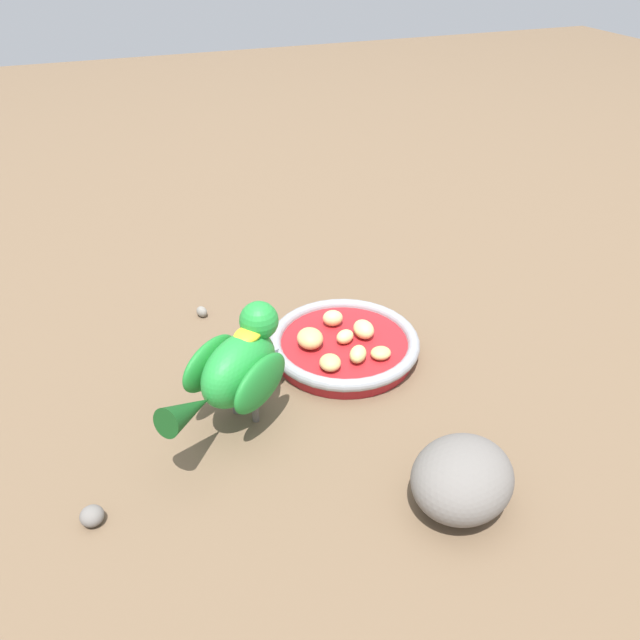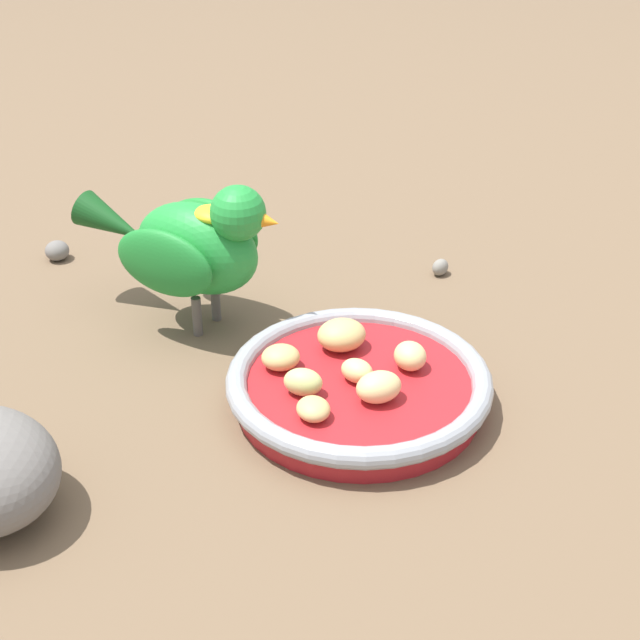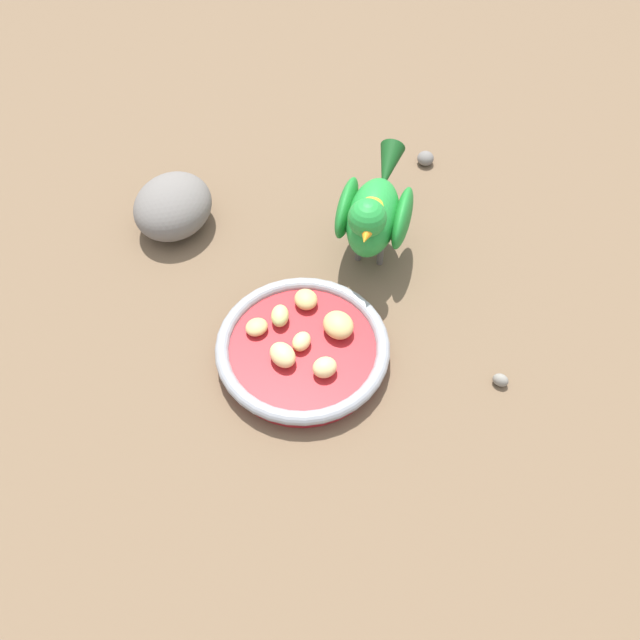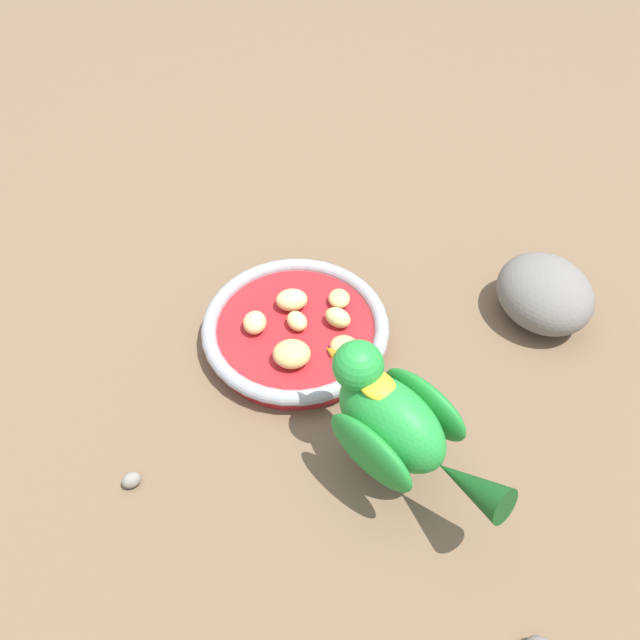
{
  "view_description": "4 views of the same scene",
  "coord_description": "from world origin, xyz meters",
  "px_view_note": "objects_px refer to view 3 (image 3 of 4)",
  "views": [
    {
      "loc": [
        -0.56,
        0.25,
        0.48
      ],
      "look_at": [
        0.05,
        0.02,
        0.04
      ],
      "focal_mm": 35.36,
      "sensor_mm": 36.0,
      "label": 1
    },
    {
      "loc": [
        -0.21,
        -0.49,
        0.4
      ],
      "look_at": [
        0.01,
        0.03,
        0.06
      ],
      "focal_mm": 52.56,
      "sensor_mm": 36.0,
      "label": 2
    },
    {
      "loc": [
        0.39,
        -0.24,
        0.66
      ],
      "look_at": [
        0.03,
        0.02,
        0.05
      ],
      "focal_mm": 40.23,
      "sensor_mm": 36.0,
      "label": 3
    },
    {
      "loc": [
        0.04,
        0.45,
        0.55
      ],
      "look_at": [
        0.01,
        0.02,
        0.06
      ],
      "focal_mm": 38.86,
      "sensor_mm": 36.0,
      "label": 4
    }
  ],
  "objects_px": {
    "parrot": "(374,212)",
    "apple_piece_6": "(324,368)",
    "apple_piece_0": "(304,340)",
    "pebble_1": "(500,380)",
    "rock_large": "(173,206)",
    "apple_piece_2": "(257,327)",
    "apple_piece_4": "(282,315)",
    "pebble_0": "(425,158)",
    "apple_piece_5": "(306,299)",
    "apple_piece_3": "(338,325)",
    "feeding_bowl": "(306,348)",
    "apple_piece_1": "(283,355)"
  },
  "relations": [
    {
      "from": "apple_piece_2",
      "to": "apple_piece_5",
      "type": "xyz_separation_m",
      "value": [
        0.0,
        0.06,
        0.0
      ]
    },
    {
      "from": "apple_piece_0",
      "to": "pebble_1",
      "type": "height_order",
      "value": "apple_piece_0"
    },
    {
      "from": "apple_piece_5",
      "to": "apple_piece_1",
      "type": "bearing_deg",
      "value": -53.43
    },
    {
      "from": "feeding_bowl",
      "to": "apple_piece_4",
      "type": "height_order",
      "value": "apple_piece_4"
    },
    {
      "from": "apple_piece_4",
      "to": "apple_piece_6",
      "type": "relative_size",
      "value": 1.05
    },
    {
      "from": "apple_piece_5",
      "to": "apple_piece_6",
      "type": "distance_m",
      "value": 0.09
    },
    {
      "from": "apple_piece_4",
      "to": "apple_piece_5",
      "type": "distance_m",
      "value": 0.03
    },
    {
      "from": "rock_large",
      "to": "pebble_1",
      "type": "xyz_separation_m",
      "value": [
        0.41,
        0.16,
        -0.03
      ]
    },
    {
      "from": "feeding_bowl",
      "to": "parrot",
      "type": "relative_size",
      "value": 1.18
    },
    {
      "from": "apple_piece_3",
      "to": "apple_piece_0",
      "type": "bearing_deg",
      "value": -100.55
    },
    {
      "from": "feeding_bowl",
      "to": "apple_piece_6",
      "type": "bearing_deg",
      "value": -7.56
    },
    {
      "from": "apple_piece_2",
      "to": "rock_large",
      "type": "distance_m",
      "value": 0.21
    },
    {
      "from": "apple_piece_3",
      "to": "apple_piece_4",
      "type": "distance_m",
      "value": 0.06
    },
    {
      "from": "apple_piece_3",
      "to": "apple_piece_2",
      "type": "bearing_deg",
      "value": -126.35
    },
    {
      "from": "apple_piece_4",
      "to": "pebble_1",
      "type": "xyz_separation_m",
      "value": [
        0.19,
        0.15,
        -0.02
      ]
    },
    {
      "from": "apple_piece_2",
      "to": "apple_piece_3",
      "type": "height_order",
      "value": "apple_piece_3"
    },
    {
      "from": "parrot",
      "to": "apple_piece_6",
      "type": "bearing_deg",
      "value": -2.77
    },
    {
      "from": "apple_piece_5",
      "to": "pebble_1",
      "type": "relative_size",
      "value": 1.63
    },
    {
      "from": "pebble_1",
      "to": "apple_piece_1",
      "type": "bearing_deg",
      "value": -130.06
    },
    {
      "from": "apple_piece_4",
      "to": "apple_piece_6",
      "type": "distance_m",
      "value": 0.08
    },
    {
      "from": "pebble_1",
      "to": "apple_piece_5",
      "type": "bearing_deg",
      "value": -149.81
    },
    {
      "from": "feeding_bowl",
      "to": "parrot",
      "type": "distance_m",
      "value": 0.18
    },
    {
      "from": "apple_piece_0",
      "to": "apple_piece_2",
      "type": "height_order",
      "value": "apple_piece_0"
    },
    {
      "from": "apple_piece_3",
      "to": "apple_piece_6",
      "type": "bearing_deg",
      "value": -52.38
    },
    {
      "from": "apple_piece_2",
      "to": "apple_piece_5",
      "type": "bearing_deg",
      "value": 88.52
    },
    {
      "from": "apple_piece_3",
      "to": "parrot",
      "type": "distance_m",
      "value": 0.14
    },
    {
      "from": "apple_piece_0",
      "to": "apple_piece_1",
      "type": "bearing_deg",
      "value": -82.84
    },
    {
      "from": "apple_piece_2",
      "to": "apple_piece_4",
      "type": "distance_m",
      "value": 0.03
    },
    {
      "from": "feeding_bowl",
      "to": "rock_large",
      "type": "relative_size",
      "value": 1.81
    },
    {
      "from": "apple_piece_6",
      "to": "apple_piece_1",
      "type": "bearing_deg",
      "value": -145.95
    },
    {
      "from": "apple_piece_2",
      "to": "pebble_0",
      "type": "height_order",
      "value": "apple_piece_2"
    },
    {
      "from": "pebble_0",
      "to": "pebble_1",
      "type": "bearing_deg",
      "value": -27.95
    },
    {
      "from": "apple_piece_0",
      "to": "apple_piece_4",
      "type": "distance_m",
      "value": 0.04
    },
    {
      "from": "apple_piece_0",
      "to": "pebble_0",
      "type": "bearing_deg",
      "value": 116.73
    },
    {
      "from": "pebble_0",
      "to": "pebble_1",
      "type": "distance_m",
      "value": 0.35
    },
    {
      "from": "apple_piece_2",
      "to": "pebble_1",
      "type": "height_order",
      "value": "apple_piece_2"
    },
    {
      "from": "apple_piece_1",
      "to": "parrot",
      "type": "xyz_separation_m",
      "value": [
        -0.07,
        0.18,
        0.04
      ]
    },
    {
      "from": "parrot",
      "to": "rock_large",
      "type": "distance_m",
      "value": 0.25
    },
    {
      "from": "apple_piece_2",
      "to": "pebble_1",
      "type": "distance_m",
      "value": 0.27
    },
    {
      "from": "rock_large",
      "to": "apple_piece_0",
      "type": "bearing_deg",
      "value": 3.55
    },
    {
      "from": "apple_piece_4",
      "to": "pebble_1",
      "type": "height_order",
      "value": "apple_piece_4"
    },
    {
      "from": "parrot",
      "to": "pebble_0",
      "type": "distance_m",
      "value": 0.2
    },
    {
      "from": "apple_piece_6",
      "to": "pebble_0",
      "type": "xyz_separation_m",
      "value": [
        -0.2,
        0.32,
        -0.02
      ]
    },
    {
      "from": "feeding_bowl",
      "to": "parrot",
      "type": "bearing_deg",
      "value": 116.21
    },
    {
      "from": "apple_piece_3",
      "to": "pebble_1",
      "type": "xyz_separation_m",
      "value": [
        0.15,
        0.11,
        -0.02
      ]
    },
    {
      "from": "apple_piece_3",
      "to": "parrot",
      "type": "height_order",
      "value": "parrot"
    },
    {
      "from": "parrot",
      "to": "feeding_bowl",
      "type": "bearing_deg",
      "value": -12.95
    },
    {
      "from": "apple_piece_1",
      "to": "pebble_1",
      "type": "xyz_separation_m",
      "value": [
        0.15,
        0.18,
        -0.02
      ]
    },
    {
      "from": "apple_piece_2",
      "to": "apple_piece_3",
      "type": "distance_m",
      "value": 0.09
    },
    {
      "from": "feeding_bowl",
      "to": "apple_piece_4",
      "type": "xyz_separation_m",
      "value": [
        -0.04,
        -0.0,
        0.02
      ]
    }
  ]
}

